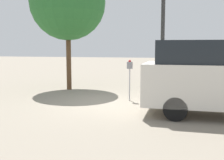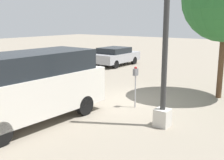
% 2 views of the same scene
% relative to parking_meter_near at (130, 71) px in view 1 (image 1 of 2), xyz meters
% --- Properties ---
extents(ground_plane, '(80.00, 80.00, 0.00)m').
position_rel_parking_meter_near_xyz_m(ground_plane, '(-0.59, -0.66, -1.15)').
color(ground_plane, gray).
extents(parking_meter_near, '(0.21, 0.13, 1.56)m').
position_rel_parking_meter_near_xyz_m(parking_meter_near, '(0.00, 0.00, 0.00)').
color(parking_meter_near, '#9E9EA3').
rests_on(parking_meter_near, ground).
extents(lamp_post, '(0.44, 0.44, 5.89)m').
position_rel_parking_meter_near_xyz_m(lamp_post, '(1.14, 1.69, 0.83)').
color(lamp_post, beige).
rests_on(lamp_post, ground).
extents(street_tree, '(3.53, 3.53, 5.87)m').
position_rel_parking_meter_near_xyz_m(street_tree, '(-3.28, 2.14, 2.95)').
color(street_tree, '#513823').
rests_on(street_tree, ground).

